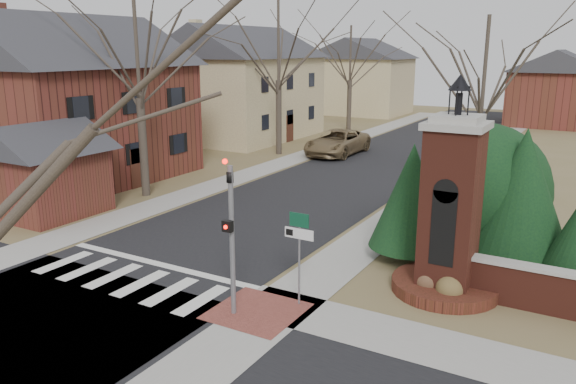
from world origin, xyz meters
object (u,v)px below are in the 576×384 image
Objects in this scene: sign_post at (299,240)px; distant_car at (459,125)px; pickup_truck at (337,142)px; traffic_signal_pole at (231,225)px; brick_gate_monument at (450,223)px.

sign_post is 35.69m from distant_car.
pickup_truck is (-8.99, 21.85, -1.10)m from sign_post.
traffic_signal_pole is 1.64× the size of sign_post.
traffic_signal_pole reaches higher than distant_car.
brick_gate_monument is 1.06× the size of pickup_truck.
brick_gate_monument reaches higher than traffic_signal_pole.
brick_gate_monument reaches higher than distant_car.
traffic_signal_pole is 2.02m from sign_post.
distant_car is at bearing 96.43° from sign_post.
traffic_signal_pole is at bearing -71.72° from pickup_truck.
brick_gate_monument is at bearing 95.72° from distant_car.
traffic_signal_pole is 0.69× the size of brick_gate_monument.
sign_post is 4.55m from brick_gate_monument.
pickup_truck is at bearing 62.69° from distant_car.
sign_post is 23.65m from pickup_truck.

